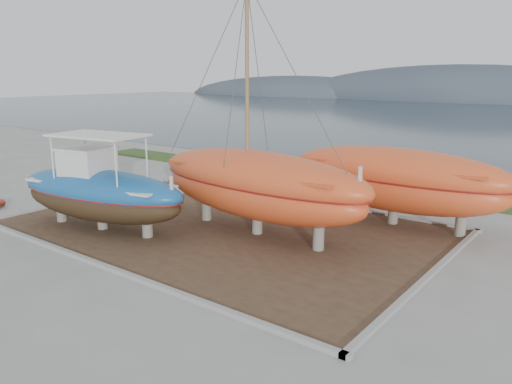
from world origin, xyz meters
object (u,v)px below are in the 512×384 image
Objects in this scene: white_dinghy at (151,194)px; orange_bare_hull at (395,187)px; orange_sailboat at (257,113)px; blue_caique at (100,182)px.

white_dinghy is 12.02m from orange_bare_hull.
orange_sailboat is 1.05× the size of orange_bare_hull.
orange_bare_hull is (11.06, 4.57, 1.08)m from white_dinghy.
blue_caique is 12.92m from orange_bare_hull.
blue_caique is at bearing -144.82° from orange_sailboat.
blue_caique is at bearing -138.42° from orange_bare_hull.
orange_bare_hull is (4.00, 4.88, -3.37)m from orange_sailboat.
orange_bare_hull is at bearing 7.09° from white_dinghy.
orange_bare_hull is at bearing 54.13° from orange_sailboat.
blue_caique is 2.19× the size of white_dinghy.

